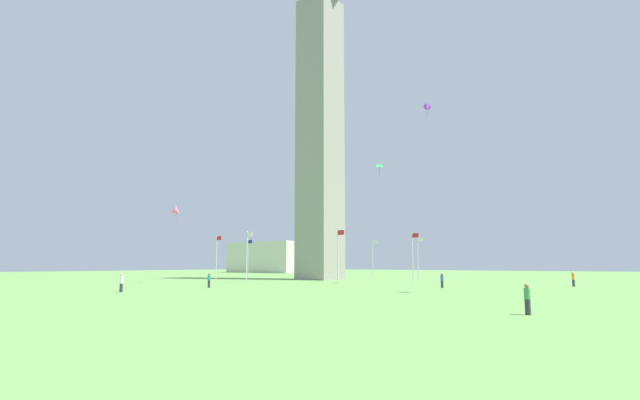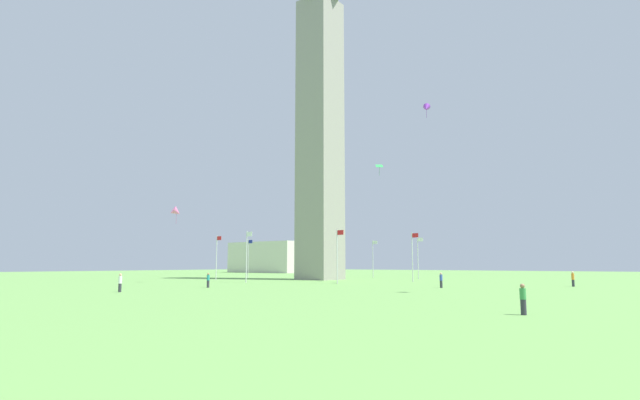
{
  "view_description": "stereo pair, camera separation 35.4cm",
  "coord_description": "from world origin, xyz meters",
  "px_view_note": "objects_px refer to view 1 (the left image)",
  "views": [
    {
      "loc": [
        50.3,
        -66.7,
        2.64
      ],
      "look_at": [
        0.0,
        0.0,
        13.54
      ],
      "focal_mm": 27.53,
      "sensor_mm": 36.0,
      "label": 1
    },
    {
      "loc": [
        50.58,
        -66.49,
        2.64
      ],
      "look_at": [
        0.0,
        0.0,
        13.54
      ],
      "focal_mm": 27.53,
      "sensor_mm": 36.0,
      "label": 2
    }
  ],
  "objects_px": {
    "flagpole_se": "(309,257)",
    "kite_green_diamond": "(380,166)",
    "flagpole_s": "(248,257)",
    "kite_pink_delta": "(177,212)",
    "flagpole_n": "(413,254)",
    "flagpole_nw": "(338,254)",
    "person_white_shirt": "(121,283)",
    "kite_purple_delta": "(427,108)",
    "person_blue_shirt": "(442,280)",
    "person_orange_shirt": "(573,279)",
    "flagpole_e": "(373,257)",
    "flagpole_w": "(247,254)",
    "person_teal_shirt": "(209,280)",
    "obelisk_monument": "(320,118)",
    "flagpole_sw": "(217,255)",
    "person_green_shirt": "(527,299)",
    "flagpole_ne": "(418,256)",
    "distant_building": "(270,257)"
  },
  "relations": [
    {
      "from": "flagpole_s",
      "to": "kite_purple_delta",
      "type": "xyz_separation_m",
      "value": [
        40.61,
        -7.22,
        19.4
      ]
    },
    {
      "from": "person_teal_shirt",
      "to": "flagpole_nw",
      "type": "bearing_deg",
      "value": -16.37
    },
    {
      "from": "flagpole_e",
      "to": "flagpole_s",
      "type": "xyz_separation_m",
      "value": [
        -17.22,
        -17.22,
        0.0
      ]
    },
    {
      "from": "flagpole_nw",
      "to": "kite_purple_delta",
      "type": "relative_size",
      "value": 3.66
    },
    {
      "from": "flagpole_sw",
      "to": "person_blue_shirt",
      "type": "height_order",
      "value": "flagpole_sw"
    },
    {
      "from": "person_teal_shirt",
      "to": "kite_purple_delta",
      "type": "height_order",
      "value": "kite_purple_delta"
    },
    {
      "from": "flagpole_w",
      "to": "flagpole_n",
      "type": "bearing_deg",
      "value": 45.0
    },
    {
      "from": "flagpole_w",
      "to": "person_white_shirt",
      "type": "xyz_separation_m",
      "value": [
        7.17,
        -23.43,
        -3.16
      ]
    },
    {
      "from": "flagpole_nw",
      "to": "distant_building",
      "type": "height_order",
      "value": "distant_building"
    },
    {
      "from": "flagpole_e",
      "to": "person_green_shirt",
      "type": "height_order",
      "value": "flagpole_e"
    },
    {
      "from": "flagpole_e",
      "to": "flagpole_se",
      "type": "xyz_separation_m",
      "value": [
        -12.18,
        -5.04,
        0.0
      ]
    },
    {
      "from": "flagpole_s",
      "to": "flagpole_nw",
      "type": "xyz_separation_m",
      "value": [
        29.4,
        -12.18,
        0.0
      ]
    },
    {
      "from": "obelisk_monument",
      "to": "person_teal_shirt",
      "type": "height_order",
      "value": "obelisk_monument"
    },
    {
      "from": "flagpole_se",
      "to": "kite_green_diamond",
      "type": "xyz_separation_m",
      "value": [
        25.61,
        -15.05,
        13.32
      ]
    },
    {
      "from": "flagpole_n",
      "to": "flagpole_nw",
      "type": "xyz_separation_m",
      "value": [
        -5.04,
        -12.18,
        0.0
      ]
    },
    {
      "from": "flagpole_w",
      "to": "flagpole_nw",
      "type": "bearing_deg",
      "value": 22.5
    },
    {
      "from": "flagpole_sw",
      "to": "kite_purple_delta",
      "type": "distance_m",
      "value": 40.81
    },
    {
      "from": "kite_purple_delta",
      "to": "flagpole_se",
      "type": "bearing_deg",
      "value": 151.39
    },
    {
      "from": "person_blue_shirt",
      "to": "flagpole_n",
      "type": "bearing_deg",
      "value": -33.69
    },
    {
      "from": "flagpole_nw",
      "to": "kite_purple_delta",
      "type": "bearing_deg",
      "value": 23.86
    },
    {
      "from": "flagpole_w",
      "to": "person_white_shirt",
      "type": "bearing_deg",
      "value": -73.0
    },
    {
      "from": "flagpole_e",
      "to": "person_green_shirt",
      "type": "relative_size",
      "value": 4.52
    },
    {
      "from": "person_white_shirt",
      "to": "person_green_shirt",
      "type": "bearing_deg",
      "value": -114.69
    },
    {
      "from": "flagpole_ne",
      "to": "person_white_shirt",
      "type": "height_order",
      "value": "flagpole_ne"
    },
    {
      "from": "person_green_shirt",
      "to": "kite_purple_delta",
      "type": "height_order",
      "value": "kite_purple_delta"
    },
    {
      "from": "obelisk_monument",
      "to": "flagpole_s",
      "type": "bearing_deg",
      "value": 180.0
    },
    {
      "from": "flagpole_nw",
      "to": "person_teal_shirt",
      "type": "relative_size",
      "value": 4.49
    },
    {
      "from": "flagpole_se",
      "to": "kite_purple_delta",
      "type": "distance_m",
      "value": 44.91
    },
    {
      "from": "flagpole_sw",
      "to": "person_green_shirt",
      "type": "relative_size",
      "value": 4.52
    },
    {
      "from": "flagpole_nw",
      "to": "kite_purple_delta",
      "type": "xyz_separation_m",
      "value": [
        11.21,
        4.96,
        19.4
      ]
    },
    {
      "from": "flagpole_se",
      "to": "kite_purple_delta",
      "type": "bearing_deg",
      "value": -28.61
    },
    {
      "from": "person_orange_shirt",
      "to": "flagpole_sw",
      "type": "bearing_deg",
      "value": -7.64
    },
    {
      "from": "kite_purple_delta",
      "to": "kite_green_diamond",
      "type": "xyz_separation_m",
      "value": [
        -9.95,
        4.35,
        -6.08
      ]
    },
    {
      "from": "person_blue_shirt",
      "to": "flagpole_ne",
      "type": "bearing_deg",
      "value": -39.45
    },
    {
      "from": "flagpole_n",
      "to": "person_blue_shirt",
      "type": "height_order",
      "value": "flagpole_n"
    },
    {
      "from": "flagpole_n",
      "to": "kite_pink_delta",
      "type": "relative_size",
      "value": 2.83
    },
    {
      "from": "person_orange_shirt",
      "to": "person_green_shirt",
      "type": "bearing_deg",
      "value": 78.14
    },
    {
      "from": "person_orange_shirt",
      "to": "person_white_shirt",
      "type": "distance_m",
      "value": 49.71
    },
    {
      "from": "person_green_shirt",
      "to": "person_white_shirt",
      "type": "xyz_separation_m",
      "value": [
        -36.04,
        -1.29,
        0.07
      ]
    },
    {
      "from": "flagpole_w",
      "to": "person_blue_shirt",
      "type": "height_order",
      "value": "flagpole_w"
    },
    {
      "from": "obelisk_monument",
      "to": "flagpole_w",
      "type": "xyz_separation_m",
      "value": [
        0.07,
        -17.22,
        -24.13
      ]
    },
    {
      "from": "obelisk_monument",
      "to": "kite_purple_delta",
      "type": "height_order",
      "value": "obelisk_monument"
    },
    {
      "from": "flagpole_sw",
      "to": "person_white_shirt",
      "type": "xyz_separation_m",
      "value": [
        19.34,
        -28.48,
        -3.16
      ]
    },
    {
      "from": "flagpole_s",
      "to": "person_orange_shirt",
      "type": "xyz_separation_m",
      "value": [
        56.19,
        -2.46,
        -3.14
      ]
    },
    {
      "from": "flagpole_ne",
      "to": "person_white_shirt",
      "type": "relative_size",
      "value": 4.19
    },
    {
      "from": "flagpole_ne",
      "to": "flagpole_n",
      "type": "bearing_deg",
      "value": -67.5
    },
    {
      "from": "flagpole_n",
      "to": "person_white_shirt",
      "type": "distance_m",
      "value": 42.0
    },
    {
      "from": "flagpole_e",
      "to": "person_white_shirt",
      "type": "bearing_deg",
      "value": -82.94
    },
    {
      "from": "flagpole_ne",
      "to": "flagpole_sw",
      "type": "height_order",
      "value": "same"
    },
    {
      "from": "flagpole_s",
      "to": "kite_pink_delta",
      "type": "height_order",
      "value": "kite_pink_delta"
    }
  ]
}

